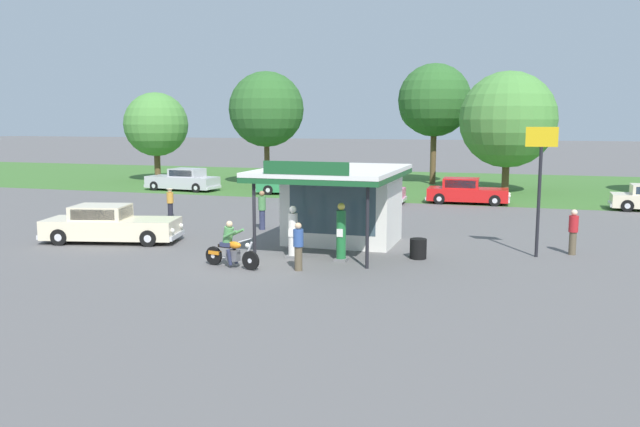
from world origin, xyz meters
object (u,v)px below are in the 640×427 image
object	(u,v)px
bystander_chatting_near_pumps	(298,245)
roadside_pole_sign	(540,169)
gas_pump_nearside	(293,234)
parked_car_back_row_left	(296,184)
spare_tire_stack	(418,249)
featured_classic_sedan	(110,225)
bystander_standing_back_lot	(262,209)
gas_pump_offside	(341,235)
parked_car_second_row_spare	(466,192)
parked_car_back_row_far_left	(363,191)
bystander_strolling_foreground	(573,231)
motorcycle_with_rider	(231,248)
bystander_leaning_by_kiosk	(170,202)
parked_car_back_row_centre	(183,180)

from	to	relation	value
bystander_chatting_near_pumps	roadside_pole_sign	world-z (taller)	roadside_pole_sign
gas_pump_nearside	bystander_chatting_near_pumps	distance (m)	1.99
gas_pump_nearside	parked_car_back_row_left	bearing A→B (deg)	109.38
gas_pump_nearside	spare_tire_stack	world-z (taller)	gas_pump_nearside
featured_classic_sedan	bystander_standing_back_lot	bearing A→B (deg)	44.15
gas_pump_offside	featured_classic_sedan	world-z (taller)	gas_pump_offside
parked_car_second_row_spare	parked_car_back_row_left	world-z (taller)	parked_car_back_row_left
parked_car_back_row_left	parked_car_back_row_far_left	xyz separation A→B (m)	(5.41, -3.19, 0.00)
gas_pump_offside	parked_car_back_row_far_left	bearing A→B (deg)	101.11
roadside_pole_sign	bystander_standing_back_lot	bearing A→B (deg)	168.18
gas_pump_offside	parked_car_back_row_left	xyz separation A→B (m)	(-8.55, 19.22, -0.26)
parked_car_back_row_far_left	roadside_pole_sign	world-z (taller)	roadside_pole_sign
bystander_chatting_near_pumps	bystander_strolling_foreground	size ratio (longest dim) A/B	0.95
motorcycle_with_rider	roadside_pole_sign	distance (m)	11.28
bystander_leaning_by_kiosk	roadside_pole_sign	distance (m)	18.24
gas_pump_nearside	parked_car_second_row_spare	size ratio (longest dim) A/B	0.39
parked_car_back_row_centre	bystander_chatting_near_pumps	world-z (taller)	bystander_chatting_near_pumps
motorcycle_with_rider	roadside_pole_sign	bearing A→B (deg)	26.36
bystander_standing_back_lot	bystander_strolling_foreground	size ratio (longest dim) A/B	1.05
bystander_strolling_foreground	spare_tire_stack	size ratio (longest dim) A/B	2.34
bystander_standing_back_lot	bystander_chatting_near_pumps	distance (m)	8.27
gas_pump_offside	bystander_strolling_foreground	size ratio (longest dim) A/B	1.23
motorcycle_with_rider	parked_car_back_row_left	xyz separation A→B (m)	(-5.28, 21.27, 0.04)
parked_car_second_row_spare	parked_car_back_row_centre	bearing A→B (deg)	175.99
bystander_standing_back_lot	bystander_chatting_near_pumps	world-z (taller)	bystander_standing_back_lot
parked_car_back_row_left	roadside_pole_sign	bearing A→B (deg)	-47.30
parked_car_back_row_left	bystander_leaning_by_kiosk	bearing A→B (deg)	-101.42
parked_car_back_row_left	bystander_standing_back_lot	size ratio (longest dim) A/B	3.14
featured_classic_sedan	gas_pump_offside	bearing A→B (deg)	-3.83
parked_car_back_row_centre	bystander_standing_back_lot	world-z (taller)	bystander_standing_back_lot
bystander_standing_back_lot	bystander_strolling_foreground	bearing A→B (deg)	-7.29
parked_car_back_row_left	bystander_leaning_by_kiosk	size ratio (longest dim) A/B	3.66
parked_car_back_row_centre	bystander_standing_back_lot	bearing A→B (deg)	-49.33
motorcycle_with_rider	parked_car_back_row_far_left	distance (m)	18.08
bystander_leaning_by_kiosk	roadside_pole_sign	xyz separation A→B (m)	(17.57, -4.30, 2.40)
gas_pump_nearside	motorcycle_with_rider	bearing A→B (deg)	-125.82
parked_car_back_row_far_left	bystander_strolling_foreground	size ratio (longest dim) A/B	3.15
gas_pump_offside	bystander_standing_back_lot	distance (m)	7.42
featured_classic_sedan	parked_car_back_row_far_left	bearing A→B (deg)	66.08
motorcycle_with_rider	spare_tire_stack	bearing A→B (deg)	29.56
parked_car_second_row_spare	bystander_chatting_near_pumps	distance (m)	19.74
motorcycle_with_rider	parked_car_back_row_far_left	size ratio (longest dim) A/B	0.41
bystander_leaning_by_kiosk	gas_pump_nearside	bearing A→B (deg)	-37.75
parked_car_back_row_left	featured_classic_sedan	bearing A→B (deg)	-94.34
motorcycle_with_rider	spare_tire_stack	xyz separation A→B (m)	(5.79, 3.29, -0.29)
bystander_standing_back_lot	parked_car_second_row_spare	bearing A→B (deg)	56.87
bystander_leaning_by_kiosk	bystander_chatting_near_pumps	distance (m)	13.44
bystander_standing_back_lot	roadside_pole_sign	xyz separation A→B (m)	(11.77, -2.46, 2.26)
roadside_pole_sign	parked_car_second_row_spare	bearing A→B (deg)	104.27
gas_pump_offside	parked_car_back_row_far_left	world-z (taller)	gas_pump_offside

